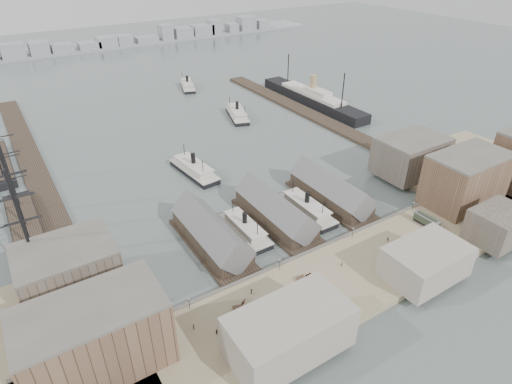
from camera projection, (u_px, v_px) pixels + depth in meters
ground at (304, 246)px, 143.66m from camera, size 900.00×900.00×0.00m
quay at (345, 278)px, 128.67m from camera, size 180.00×30.00×2.00m
seawall at (314, 252)px, 139.31m from camera, size 180.00×1.20×2.30m
east_land at (497, 181)px, 179.57m from camera, size 70.00×80.00×2.00m
west_wharf at (36, 175)px, 184.35m from camera, size 10.00×220.00×1.60m
east_wharf at (315, 117)px, 244.21m from camera, size 10.00×180.00×1.60m
ferry_shed_west at (211, 234)px, 141.53m from camera, size 14.00×42.00×12.60m
ferry_shed_center at (276, 211)px, 153.48m from camera, size 14.00×42.00×12.60m
ferry_shed_east at (331, 191)px, 165.43m from camera, size 14.00×42.00×12.60m
warehouse_west_front at (95, 338)px, 97.14m from camera, size 32.00×18.00×18.00m
warehouse_west_back at (69, 270)px, 119.88m from camera, size 26.00×20.00×14.00m
warehouse_east_front at (465, 179)px, 159.39m from camera, size 30.00×18.00×19.00m
warehouse_east_back at (410, 156)px, 180.87m from camera, size 28.00×20.00×15.00m
street_bldg_center at (426, 262)px, 126.09m from camera, size 24.00×16.00×10.00m
street_bldg_west at (289, 331)px, 102.60m from camera, size 30.00×16.00×12.00m
street_bldg_east at (498, 225)px, 141.20m from camera, size 18.00×14.00×11.00m
lamp_post_far_w at (189, 301)px, 115.49m from camera, size 0.44×0.44×3.92m
lamp_post_near_w at (280, 262)px, 129.27m from camera, size 0.44×0.44×3.92m
lamp_post_near_e at (353, 231)px, 143.06m from camera, size 0.44×0.44×3.92m
lamp_post_far_e at (413, 205)px, 156.85m from camera, size 0.44×0.44×3.92m
far_shore at (72, 47)px, 382.44m from camera, size 500.00×40.00×15.72m
ferry_docked_west at (245, 228)px, 148.73m from camera, size 7.58×25.27×9.03m
ferry_docked_east at (306, 208)px, 159.50m from camera, size 8.20×27.32×9.76m
ferry_open_near at (194, 169)px, 186.02m from camera, size 11.54×29.82×10.40m
ferry_open_mid at (237, 114)px, 243.94m from camera, size 16.49×29.09×9.95m
ferry_open_far at (188, 85)px, 290.59m from camera, size 15.11×26.92×9.21m
sailing_ship_near at (29, 239)px, 142.32m from camera, size 9.58×65.99×39.38m
sailing_ship_mid at (0, 163)px, 191.19m from camera, size 8.24×47.59×33.86m
ocean_steamer at (313, 98)px, 263.41m from camera, size 12.07×88.19×17.64m
tram at (427, 221)px, 149.79m from camera, size 2.94×9.87×3.48m
horse_cart_left at (242, 304)px, 117.29m from camera, size 4.81×2.81×1.57m
horse_cart_center at (306, 276)px, 126.77m from camera, size 4.91×1.74×1.56m
horse_cart_right at (388, 269)px, 129.61m from camera, size 4.64×1.95×1.42m
pedestrian_0 at (194, 327)px, 110.33m from camera, size 0.47×0.65×1.77m
pedestrian_1 at (217, 332)px, 109.04m from camera, size 0.81×0.94×1.66m
pedestrian_2 at (251, 291)px, 121.32m from camera, size 1.28×1.14×1.72m
pedestrian_3 at (315, 311)px, 114.93m from camera, size 0.97×1.11×1.80m
pedestrian_4 at (314, 277)px, 126.56m from camera, size 0.87×0.61×1.68m
pedestrian_5 at (342, 264)px, 131.45m from camera, size 0.73×0.77×1.70m
pedestrian_6 at (388, 239)px, 142.33m from camera, size 1.00×1.00×1.64m
pedestrian_7 at (426, 244)px, 140.08m from camera, size 1.15×1.11×1.57m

